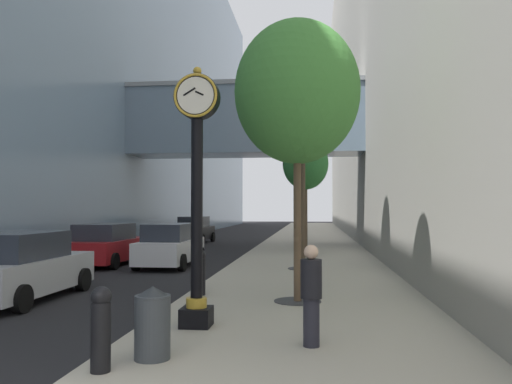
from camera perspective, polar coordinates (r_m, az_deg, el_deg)
ground_plane at (r=31.40m, az=0.50°, el=-6.02°), size 110.00×110.00×0.00m
sidewalk_right at (r=34.22m, az=6.02°, el=-5.54°), size 5.97×80.00×0.14m
building_block_left at (r=38.89m, az=-16.81°, el=15.53°), size 22.38×80.00×27.80m
building_block_right at (r=36.98m, az=18.20°, el=17.63°), size 9.00×80.00×29.11m
street_clock at (r=9.54m, az=-6.64°, el=1.05°), size 0.84×0.55×4.84m
bollard_nearest at (r=7.35m, az=-16.96°, el=-14.23°), size 0.28×0.28×1.14m
bollard_third at (r=13.03m, az=-6.26°, el=-8.79°), size 0.28×0.28×1.14m
street_tree_near at (r=12.31m, az=4.61°, el=11.02°), size 2.96×2.96×6.63m
street_tree_mid_near at (r=18.72m, az=5.24°, el=8.68°), size 2.87×2.87×7.26m
street_tree_mid_far at (r=24.92m, az=5.55°, el=3.14°), size 2.22×2.22×5.63m
trash_bin at (r=7.78m, az=-11.50°, el=-14.01°), size 0.53×0.53×1.05m
pedestrian_walking at (r=8.28m, az=6.19°, el=-11.14°), size 0.35×0.35×1.60m
car_red_near at (r=21.68m, az=-16.38°, el=-5.70°), size 2.17×4.52×1.68m
car_black_mid at (r=33.92m, az=-6.88°, el=-4.27°), size 2.08×4.30×1.75m
car_white_far at (r=20.64m, az=-9.56°, el=-5.93°), size 1.97×4.62×1.70m
car_silver_trailing at (r=14.24m, az=-24.92°, el=-7.66°), size 2.10×4.47×1.72m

